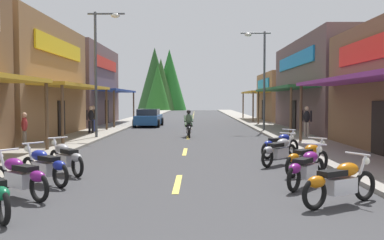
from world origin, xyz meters
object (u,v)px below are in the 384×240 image
streetlamp_right (260,68)px  motorcycle_parked_left_1 (20,176)px  motorcycle_parked_right_4 (280,144)px  motorcycle_parked_left_2 (44,165)px  pedestrian_waiting (25,128)px  motorcycle_parked_right_0 (340,182)px  rider_cruising_lead (189,126)px  motorcycle_parked_right_1 (306,167)px  pedestrian_by_shop (307,120)px  streetlamp_left (101,58)px  pedestrian_strolling (93,117)px  motorcycle_parked_right_2 (307,158)px  pedestrian_browsing (91,118)px  parked_car_curbside (149,118)px  motorcycle_parked_left_3 (66,157)px  motorcycle_parked_right_3 (279,150)px

streetlamp_right → motorcycle_parked_left_1: streetlamp_right is taller
motorcycle_parked_right_4 → motorcycle_parked_left_2: same height
motorcycle_parked_left_2 → pedestrian_waiting: pedestrian_waiting is taller
motorcycle_parked_right_0 → rider_cruising_lead: (-3.38, 15.60, 0.17)m
motorcycle_parked_right_1 → pedestrian_by_shop: pedestrian_by_shop is taller
streetlamp_left → pedestrian_waiting: 6.41m
motorcycle_parked_right_1 → pedestrian_strolling: pedestrian_strolling is taller
motorcycle_parked_right_1 → pedestrian_by_shop: bearing=23.0°
motorcycle_parked_right_1 → motorcycle_parked_left_2: size_ratio=1.02×
motorcycle_parked_left_2 → streetlamp_right: bearing=-75.3°
motorcycle_parked_right_2 → pedestrian_browsing: size_ratio=0.93×
rider_cruising_lead → motorcycle_parked_right_2: bearing=-166.7°
streetlamp_left → motorcycle_parked_right_1: 15.25m
motorcycle_parked_right_1 → pedestrian_waiting: bearing=90.8°
pedestrian_browsing → pedestrian_waiting: bearing=-20.4°
motorcycle_parked_right_2 → parked_car_curbside: size_ratio=0.38×
streetlamp_right → motorcycle_parked_left_3: streetlamp_right is taller
pedestrian_browsing → pedestrian_waiting: pedestrian_browsing is taller
motorcycle_parked_right_1 → motorcycle_parked_left_1: size_ratio=0.98×
motorcycle_parked_right_0 → pedestrian_strolling: size_ratio=1.06×
motorcycle_parked_left_2 → parked_car_curbside: parked_car_curbside is taller
motorcycle_parked_left_3 → pedestrian_strolling: pedestrian_strolling is taller
motorcycle_parked_right_1 → motorcycle_parked_left_2: (-6.56, 0.27, 0.00)m
streetlamp_left → pedestrian_browsing: 4.45m
motorcycle_parked_left_3 → rider_cruising_lead: bearing=-57.6°
pedestrian_waiting → rider_cruising_lead: bearing=-150.5°
motorcycle_parked_left_3 → pedestrian_browsing: bearing=-31.1°
motorcycle_parked_right_1 → parked_car_curbside: bearing=53.3°
rider_cruising_lead → pedestrian_waiting: 9.34m
motorcycle_parked_right_2 → motorcycle_parked_right_4: 3.55m
motorcycle_parked_right_3 → motorcycle_parked_right_4: (0.38, 1.79, 0.00)m
motorcycle_parked_right_2 → pedestrian_strolling: 17.65m
motorcycle_parked_right_4 → streetlamp_right: bearing=44.2°
pedestrian_waiting → motorcycle_parked_left_1: bearing=98.6°
motorcycle_parked_left_1 → rider_cruising_lead: bearing=-66.8°
streetlamp_left → motorcycle_parked_right_1: size_ratio=3.90×
pedestrian_by_shop → pedestrian_browsing: 12.65m
motorcycle_parked_right_3 → motorcycle_parked_right_4: bearing=29.5°
streetlamp_left → motorcycle_parked_left_2: 12.86m
motorcycle_parked_right_0 → pedestrian_browsing: (-9.33, 16.88, 0.54)m
motorcycle_parked_right_4 → rider_cruising_lead: size_ratio=0.79×
streetlamp_left → pedestrian_strolling: (-1.41, 3.96, -3.35)m
motorcycle_parked_right_0 → pedestrian_browsing: pedestrian_browsing is taller
pedestrian_browsing → pedestrian_waiting: size_ratio=1.10×
motorcycle_parked_left_1 → pedestrian_by_shop: 17.19m
motorcycle_parked_left_1 → motorcycle_parked_left_3: bearing=-55.6°
motorcycle_parked_right_3 → parked_car_curbside: size_ratio=0.39×
motorcycle_parked_left_2 → parked_car_curbside: bearing=-50.7°
pedestrian_strolling → pedestrian_waiting: bearing=53.2°
motorcycle_parked_right_0 → motorcycle_parked_right_3: size_ratio=1.13×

